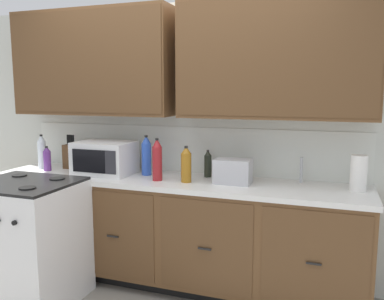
{
  "coord_description": "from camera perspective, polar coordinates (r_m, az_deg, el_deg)",
  "views": [
    {
      "loc": [
        1.24,
        -2.7,
        1.62
      ],
      "look_at": [
        0.18,
        0.27,
        1.15
      ],
      "focal_mm": 37.98,
      "sensor_mm": 36.0,
      "label": 1
    }
  ],
  "objects": [
    {
      "name": "ground_plane",
      "position": [
        3.38,
        -4.74,
        -20.22
      ],
      "size": [
        8.0,
        8.0,
        0.0
      ],
      "primitive_type": "plane",
      "color": "gray"
    },
    {
      "name": "wall_unit",
      "position": [
        3.43,
        -1.57,
        8.26
      ],
      "size": [
        4.25,
        0.4,
        2.35
      ],
      "color": "silver",
      "rests_on": "ground_plane"
    },
    {
      "name": "counter_run",
      "position": [
        3.44,
        -2.71,
        -11.21
      ],
      "size": [
        3.08,
        0.64,
        0.9
      ],
      "color": "black",
      "rests_on": "ground_plane"
    },
    {
      "name": "stove_range",
      "position": [
        3.42,
        -22.17,
        -11.86
      ],
      "size": [
        0.76,
        0.68,
        0.95
      ],
      "color": "white",
      "rests_on": "ground_plane"
    },
    {
      "name": "microwave",
      "position": [
        3.56,
        -12.14,
        -1.09
      ],
      "size": [
        0.48,
        0.37,
        0.28
      ],
      "color": "white",
      "rests_on": "counter_run"
    },
    {
      "name": "toaster",
      "position": [
        3.15,
        5.76,
        -2.98
      ],
      "size": [
        0.28,
        0.18,
        0.19
      ],
      "color": "#B7B7BC",
      "rests_on": "counter_run"
    },
    {
      "name": "knife_block",
      "position": [
        3.92,
        -16.52,
        -0.76
      ],
      "size": [
        0.11,
        0.14,
        0.31
      ],
      "color": "#52361E",
      "rests_on": "counter_run"
    },
    {
      "name": "sink_faucet",
      "position": [
        3.28,
        15.09,
        -2.72
      ],
      "size": [
        0.02,
        0.02,
        0.2
      ],
      "primitive_type": "cylinder",
      "color": "#B2B5BA",
      "rests_on": "counter_run"
    },
    {
      "name": "paper_towel_roll",
      "position": [
        3.13,
        22.35,
        -3.03
      ],
      "size": [
        0.12,
        0.12,
        0.26
      ],
      "primitive_type": "cylinder",
      "color": "white",
      "rests_on": "counter_run"
    },
    {
      "name": "bottle_clear",
      "position": [
        3.99,
        -20.33,
        -0.23
      ],
      "size": [
        0.08,
        0.08,
        0.31
      ],
      "color": "silver",
      "rests_on": "counter_run"
    },
    {
      "name": "bottle_amber",
      "position": [
        3.17,
        -0.83,
        -2.07
      ],
      "size": [
        0.08,
        0.08,
        0.29
      ],
      "color": "#9E6619",
      "rests_on": "counter_run"
    },
    {
      "name": "bottle_violet",
      "position": [
        3.85,
        -19.68,
        -1.16
      ],
      "size": [
        0.07,
        0.07,
        0.22
      ],
      "color": "#663384",
      "rests_on": "counter_run"
    },
    {
      "name": "bottle_red",
      "position": [
        3.24,
        -4.91,
        -1.41
      ],
      "size": [
        0.08,
        0.08,
        0.34
      ],
      "color": "maroon",
      "rests_on": "counter_run"
    },
    {
      "name": "bottle_blue",
      "position": [
        3.46,
        -6.42,
        -0.81
      ],
      "size": [
        0.08,
        0.08,
        0.34
      ],
      "color": "blue",
      "rests_on": "counter_run"
    },
    {
      "name": "bottle_dark",
      "position": [
        3.37,
        2.24,
        -1.95
      ],
      "size": [
        0.06,
        0.06,
        0.23
      ],
      "color": "black",
      "rests_on": "counter_run"
    }
  ]
}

